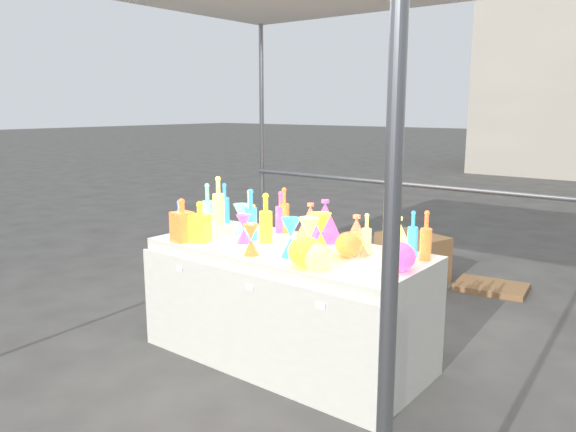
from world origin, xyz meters
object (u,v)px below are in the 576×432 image
Objects in this scene: cardboard_box_closed at (412,257)px; lampshade_0 at (310,221)px; bottle_0 at (250,211)px; globe_0 at (305,254)px; decanter_0 at (200,222)px; hourglass_0 at (251,240)px; display_table at (287,303)px.

lampshade_0 is (0.09, -1.79, 0.65)m from cardboard_box_closed.
bottle_0 reaches higher than globe_0.
lampshade_0 reaches higher than cardboard_box_closed.
globe_0 is (0.85, -0.49, -0.07)m from bottle_0.
decanter_0 reaches higher than globe_0.
bottle_0 is 0.66m from hourglass_0.
lampshade_0 is at bearing -69.20° from cardboard_box_closed.
decanter_0 is at bearing -82.53° from cardboard_box_closed.
hourglass_0 reaches higher than globe_0.
bottle_0 reaches higher than display_table.
display_table is 0.75m from bottle_0.
decanter_0 is at bearing 173.90° from hourglass_0.
display_table is 3.07× the size of cardboard_box_closed.
display_table is at bearing -21.86° from bottle_0.
cardboard_box_closed is at bearing 101.29° from globe_0.
bottle_0 is 1.56× the size of globe_0.
bottle_0 reaches higher than decanter_0.
decanter_0 is 0.50m from hourglass_0.
cardboard_box_closed is 2.44m from decanter_0.
globe_0 is (0.90, -0.06, -0.06)m from decanter_0.
decanter_0 is at bearing -156.79° from display_table.
cardboard_box_closed is 1.91m from lampshade_0.
decanter_0 reaches higher than cardboard_box_closed.
bottle_0 is 0.47m from lampshade_0.
cardboard_box_closed is (-0.11, 2.08, -0.16)m from display_table.
lampshade_0 reaches higher than display_table.
display_table is 0.78m from decanter_0.
hourglass_0 is at bearing -70.99° from lampshade_0.
cardboard_box_closed is 2.45m from hourglass_0.
cardboard_box_closed is at bearing 91.55° from hourglass_0.
hourglass_0 is 0.58m from lampshade_0.
hourglass_0 is at bearing -70.46° from cardboard_box_closed.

